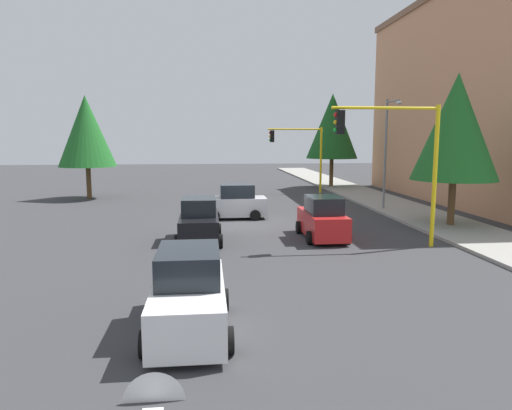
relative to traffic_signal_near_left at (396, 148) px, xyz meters
name	(u,v)px	position (x,y,z in m)	size (l,w,h in m)	color
ground_plane	(246,224)	(-6.00, -5.74, -4.20)	(120.00, 120.00, 0.00)	#353538
sidewalk_kerb	(397,207)	(-11.00, 4.76, -4.13)	(80.00, 4.00, 0.15)	gray
lane_arrow_near	(175,297)	(5.51, -8.74, -4.20)	(2.40, 1.10, 1.10)	silver
apartment_block	(490,99)	(-14.04, 12.76, 3.23)	(23.53, 9.30, 14.85)	tan
traffic_signal_near_left	(396,148)	(0.00, 0.00, 0.00)	(0.36, 4.59, 5.96)	yellow
traffic_signal_far_left	(299,147)	(-20.00, -0.08, -0.32)	(0.36, 4.59, 5.47)	yellow
street_lamp_curbside	(388,142)	(-9.61, 3.46, 0.14)	(2.15, 0.28, 7.00)	slate
tree_roadside_far	(332,126)	(-24.00, 3.76, 1.47)	(4.71, 4.71, 8.63)	brown
tree_opposite_side	(86,131)	(-18.00, -16.74, 0.90)	(4.25, 4.25, 7.78)	brown
tree_roadside_near	(456,127)	(-4.00, 4.76, 0.94)	(4.29, 4.29, 7.84)	brown
car_red	(323,219)	(-2.05, -2.50, -3.31)	(3.94, 1.92, 1.98)	red
car_silver	(235,203)	(-8.00, -6.20, -3.31)	(2.06, 3.69, 1.98)	#B2B5BA
car_white	(189,295)	(7.92, -8.23, -3.31)	(4.15, 1.98, 1.98)	white
car_black	(199,222)	(-1.91, -8.15, -3.31)	(3.95, 2.00, 1.98)	black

